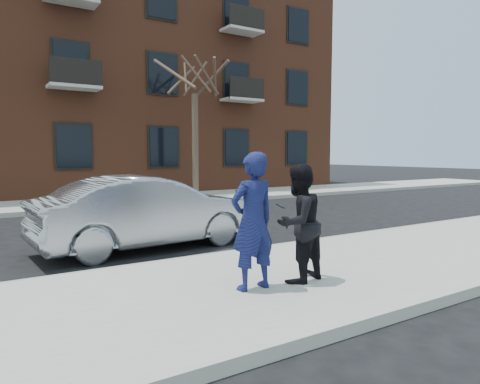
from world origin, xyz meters
TOP-DOWN VIEW (x-y plane):
  - ground at (0.00, 0.00)m, footprint 100.00×100.00m
  - near_sidewalk at (0.00, -0.25)m, footprint 50.00×3.50m
  - near_curb at (0.00, 1.55)m, footprint 50.00×0.10m
  - far_sidewalk at (0.00, 11.25)m, footprint 50.00×3.50m
  - far_curb at (0.00, 9.45)m, footprint 50.00×0.10m
  - apartment_building at (2.00, 18.00)m, footprint 24.30×10.30m
  - street_tree at (4.50, 11.00)m, footprint 3.60×3.60m
  - silver_sedan at (-0.35, 3.20)m, footprint 4.60×1.92m
  - man_hoodie at (-0.29, -0.50)m, footprint 0.68×0.51m
  - man_peacoat at (0.44, -0.53)m, footprint 0.92×0.79m

SIDE VIEW (x-z plane):
  - ground at x=0.00m, z-range 0.00..0.00m
  - near_sidewalk at x=0.00m, z-range 0.00..0.15m
  - near_curb at x=0.00m, z-range 0.00..0.15m
  - far_sidewalk at x=0.00m, z-range 0.00..0.15m
  - far_curb at x=0.00m, z-range 0.00..0.15m
  - silver_sedan at x=-0.35m, z-range 0.00..1.48m
  - man_peacoat at x=0.44m, z-range 0.15..1.78m
  - man_hoodie at x=-0.29m, z-range 0.15..1.94m
  - street_tree at x=4.50m, z-range 2.12..8.92m
  - apartment_building at x=2.00m, z-range 0.01..12.31m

